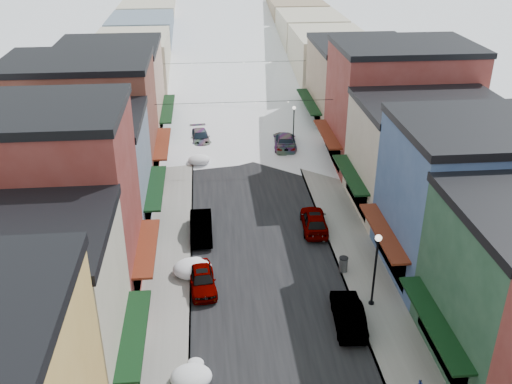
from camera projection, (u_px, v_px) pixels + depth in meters
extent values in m
cube|color=black|center=(234.00, 101.00, 72.66)|extent=(10.00, 160.00, 0.01)
cube|color=gray|center=(182.00, 102.00, 72.09)|extent=(3.20, 160.00, 0.15)
cube|color=gray|center=(285.00, 99.00, 73.16)|extent=(3.20, 160.00, 0.15)
cube|color=slate|center=(194.00, 102.00, 72.21)|extent=(0.10, 160.00, 0.15)
cube|color=slate|center=(273.00, 99.00, 73.04)|extent=(0.10, 160.00, 0.15)
cube|color=#BBB197|center=(13.00, 319.00, 27.27)|extent=(10.00, 8.00, 9.00)
cube|color=black|center=(134.00, 333.00, 28.30)|extent=(1.20, 6.80, 0.15)
cube|color=maroon|center=(39.00, 212.00, 33.68)|extent=(11.00, 8.00, 12.00)
cube|color=black|center=(19.00, 111.00, 30.88)|extent=(11.20, 8.20, 0.50)
cube|color=maroon|center=(147.00, 247.00, 35.43)|extent=(1.20, 6.80, 0.15)
cube|color=slate|center=(78.00, 178.00, 42.07)|extent=(10.00, 9.00, 8.50)
cube|color=black|center=(69.00, 120.00, 40.06)|extent=(10.20, 9.20, 0.50)
cube|color=black|center=(156.00, 187.00, 43.00)|extent=(1.20, 7.65, 0.15)
cube|color=brown|center=(84.00, 124.00, 49.56)|extent=(12.00, 9.00, 10.50)
cube|color=black|center=(75.00, 61.00, 47.10)|extent=(12.20, 9.20, 0.50)
cube|color=maroon|center=(162.00, 143.00, 51.01)|extent=(1.20, 7.65, 0.15)
cube|color=tan|center=(112.00, 96.00, 58.77)|extent=(10.00, 11.00, 9.50)
cube|color=black|center=(106.00, 47.00, 56.53)|extent=(10.20, 11.20, 0.50)
cube|color=black|center=(168.00, 108.00, 59.92)|extent=(1.20, 9.35, 0.15)
cube|color=black|center=(434.00, 321.00, 29.10)|extent=(1.20, 7.65, 0.15)
cube|color=#374F7D|center=(471.00, 204.00, 36.77)|extent=(10.00, 9.00, 10.00)
cube|color=black|center=(485.00, 127.00, 34.42)|extent=(10.20, 9.20, 0.50)
cube|color=maroon|center=(383.00, 232.00, 37.12)|extent=(1.20, 7.65, 0.15)
cube|color=#BEAE98|center=(427.00, 159.00, 45.16)|extent=(11.00, 9.00, 8.50)
cube|color=black|center=(435.00, 105.00, 43.15)|extent=(11.20, 9.20, 0.50)
cube|color=black|center=(350.00, 174.00, 45.13)|extent=(1.20, 7.65, 0.15)
cube|color=maroon|center=(399.00, 108.00, 52.66)|extent=(12.00, 9.00, 11.00)
cube|color=black|center=(406.00, 46.00, 50.08)|extent=(12.20, 9.20, 0.50)
cube|color=maroon|center=(327.00, 134.00, 53.15)|extent=(1.20, 7.65, 0.15)
cube|color=#91775F|center=(360.00, 88.00, 61.93)|extent=(10.00, 11.00, 9.00)
cube|color=black|center=(364.00, 44.00, 59.80)|extent=(10.20, 11.20, 0.50)
cube|color=black|center=(309.00, 101.00, 62.05)|extent=(1.20, 9.35, 0.15)
cube|color=gray|center=(133.00, 68.00, 71.63)|extent=(9.00, 13.00, 8.00)
cube|color=gray|center=(329.00, 64.00, 73.67)|extent=(9.00, 13.00, 8.00)
cube|color=gray|center=(143.00, 45.00, 84.10)|extent=(9.00, 13.00, 8.00)
cube|color=gray|center=(310.00, 41.00, 86.14)|extent=(9.00, 13.00, 8.00)
cube|color=gray|center=(150.00, 27.00, 96.57)|extent=(9.00, 13.00, 8.00)
cube|color=gray|center=(296.00, 24.00, 98.61)|extent=(9.00, 13.00, 8.00)
cube|color=gray|center=(155.00, 13.00, 109.03)|extent=(9.00, 13.00, 8.00)
cube|color=gray|center=(285.00, 11.00, 111.08)|extent=(9.00, 13.00, 8.00)
cylinder|color=black|center=(245.00, 102.00, 52.07)|extent=(16.40, 0.04, 0.04)
cylinder|color=black|center=(235.00, 62.00, 65.43)|extent=(16.40, 0.04, 0.04)
imported|color=#A5A9AD|center=(202.00, 279.00, 36.67)|extent=(2.01, 4.23, 1.40)
imported|color=black|center=(201.00, 227.00, 42.53)|extent=(1.66, 4.65, 1.53)
imported|color=gray|center=(200.00, 137.00, 59.26)|extent=(2.47, 5.01, 1.40)
imported|color=black|center=(348.00, 314.00, 33.46)|extent=(1.96, 4.71, 1.52)
imported|color=gray|center=(314.00, 220.00, 43.38)|extent=(2.16, 4.74, 1.58)
imported|color=black|center=(285.00, 141.00, 58.06)|extent=(2.71, 5.72, 1.61)
imported|color=#919399|center=(219.00, 119.00, 64.00)|extent=(2.31, 5.01, 1.66)
imported|color=silver|center=(242.00, 84.00, 77.21)|extent=(2.83, 5.20, 1.38)
cube|color=navy|center=(420.00, 384.00, 27.06)|extent=(0.08, 0.26, 0.36)
cylinder|color=#535558|center=(343.00, 264.00, 38.29)|extent=(0.57, 0.57, 0.98)
cylinder|color=black|center=(344.00, 258.00, 38.06)|extent=(0.61, 0.61, 0.07)
cylinder|color=black|center=(371.00, 303.00, 35.27)|extent=(0.34, 0.34, 0.11)
cylinder|color=black|center=(375.00, 273.00, 34.27)|extent=(0.14, 0.14, 4.57)
sphere|color=white|center=(379.00, 238.00, 33.17)|extent=(0.41, 0.41, 0.41)
cylinder|color=black|center=(293.00, 145.00, 58.77)|extent=(0.29, 0.29, 0.10)
cylinder|color=black|center=(294.00, 127.00, 57.92)|extent=(0.12, 0.12, 3.88)
sphere|color=white|center=(294.00, 108.00, 56.99)|extent=(0.35, 0.35, 0.35)
ellipsoid|color=white|center=(191.00, 377.00, 29.36)|extent=(2.17, 1.83, 0.92)
ellipsoid|color=white|center=(195.00, 363.00, 30.55)|extent=(0.93, 0.83, 0.46)
ellipsoid|color=white|center=(193.00, 269.00, 38.00)|extent=(2.63, 2.23, 1.11)
ellipsoid|color=white|center=(196.00, 262.00, 39.21)|extent=(1.12, 1.01, 0.56)
ellipsoid|color=white|center=(199.00, 160.00, 54.63)|extent=(2.13, 1.80, 0.90)
ellipsoid|color=white|center=(201.00, 157.00, 55.82)|extent=(0.91, 0.82, 0.45)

